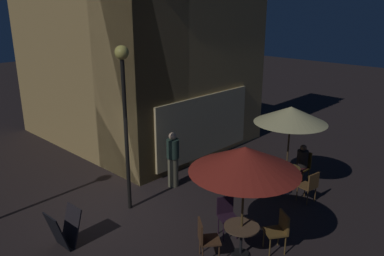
# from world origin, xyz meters

# --- Properties ---
(ground_plane) EXTENTS (60.00, 60.00, 0.00)m
(ground_plane) POSITION_xyz_m (0.00, 0.00, 0.00)
(ground_plane) COLOR #2D2424
(cafe_building) EXTENTS (6.22, 7.94, 7.79)m
(cafe_building) POSITION_xyz_m (3.46, 3.45, 3.89)
(cafe_building) COLOR tan
(cafe_building) RESTS_ON ground
(street_lamp_near_corner) EXTENTS (0.34, 0.34, 4.25)m
(street_lamp_near_corner) POSITION_xyz_m (0.51, 0.02, 3.03)
(street_lamp_near_corner) COLOR black
(street_lamp_near_corner) RESTS_ON ground
(menu_sandwich_board) EXTENTS (0.66, 0.57, 0.88)m
(menu_sandwich_board) POSITION_xyz_m (-1.54, -0.32, 0.45)
(menu_sandwich_board) COLOR #262126
(menu_sandwich_board) RESTS_ON ground
(cafe_table_0) EXTENTS (0.78, 0.78, 0.73)m
(cafe_table_0) POSITION_xyz_m (4.20, -2.45, 0.55)
(cafe_table_0) COLOR black
(cafe_table_0) RESTS_ON ground
(cafe_table_1) EXTENTS (0.75, 0.75, 0.72)m
(cafe_table_1) POSITION_xyz_m (0.89, -3.34, 0.53)
(cafe_table_1) COLOR black
(cafe_table_1) RESTS_ON ground
(patio_umbrella_0) EXTENTS (1.99, 1.99, 2.53)m
(patio_umbrella_0) POSITION_xyz_m (4.20, -2.45, 2.29)
(patio_umbrella_0) COLOR black
(patio_umbrella_0) RESTS_ON ground
(patio_umbrella_1) EXTENTS (2.25, 2.25, 2.50)m
(patio_umbrella_1) POSITION_xyz_m (0.89, -3.34, 2.23)
(patio_umbrella_1) COLOR black
(patio_umbrella_1) RESTS_ON ground
(cafe_chair_0) EXTENTS (0.49, 0.49, 0.88)m
(cafe_chair_0) POSITION_xyz_m (4.07, -3.25, 0.53)
(cafe_chair_0) COLOR brown
(cafe_chair_0) RESTS_ON ground
(cafe_chair_1) EXTENTS (0.42, 0.42, 0.98)m
(cafe_chair_1) POSITION_xyz_m (5.07, -2.52, 0.59)
(cafe_chair_1) COLOR #533E14
(cafe_chair_1) RESTS_ON ground
(cafe_chair_2) EXTENTS (0.61, 0.61, 0.91)m
(cafe_chair_2) POSITION_xyz_m (1.60, -3.82, 0.56)
(cafe_chair_2) COLOR brown
(cafe_chair_2) RESTS_ON ground
(cafe_chair_3) EXTENTS (0.55, 0.55, 0.94)m
(cafe_chair_3) POSITION_xyz_m (1.30, -2.60, 0.58)
(cafe_chair_3) COLOR black
(cafe_chair_3) RESTS_ON ground
(cafe_chair_4) EXTENTS (0.61, 0.61, 0.90)m
(cafe_chair_4) POSITION_xyz_m (0.28, -2.86, 0.54)
(cafe_chair_4) COLOR brown
(cafe_chair_4) RESTS_ON ground
(patron_seated_0) EXTENTS (0.53, 0.36, 1.24)m
(patron_seated_0) POSITION_xyz_m (4.92, -2.51, 0.70)
(patron_seated_0) COLOR #48181C
(patron_seated_0) RESTS_ON ground
(patron_standing_1) EXTENTS (0.37, 0.37, 1.67)m
(patron_standing_1) POSITION_xyz_m (2.21, 0.14, 0.84)
(patron_standing_1) COLOR #797354
(patron_standing_1) RESTS_ON ground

